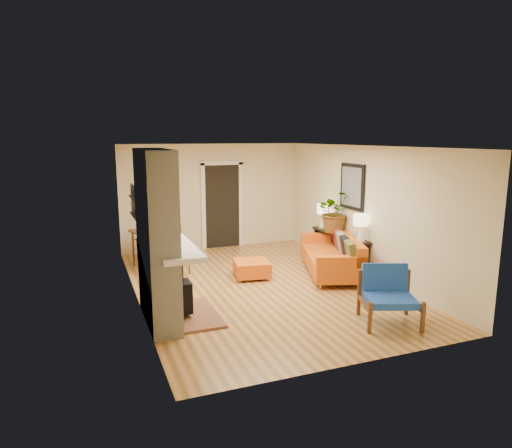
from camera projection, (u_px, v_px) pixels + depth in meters
The scene contains 10 objects.
room_shell at pixel (243, 201), 11.02m from camera, with size 6.50×6.50×6.50m.
fireplace at pixel (160, 241), 6.77m from camera, with size 1.09×1.68×2.60m.
sofa at pixel (335, 255), 9.35m from camera, with size 1.60×2.37×0.86m.
ottoman at pixel (252, 268), 9.08m from camera, with size 0.77×0.77×0.34m.
blue_chair at pixel (388, 292), 6.91m from camera, with size 1.04×1.03×0.85m.
dining_table at pixel (158, 238), 9.73m from camera, with size 1.13×1.85×0.97m.
console_table at pixel (340, 241), 9.78m from camera, with size 0.34×1.85×0.72m.
lamp_near at pixel (361, 225), 8.99m from camera, with size 0.30×0.30×0.54m.
lamp_far at pixel (323, 213), 10.36m from camera, with size 0.30×0.30×0.54m.
houseplant at pixel (335, 211), 9.84m from camera, with size 0.82×0.71×0.92m, color #1E5919.
Camera 1 is at (-3.04, -7.67, 2.78)m, focal length 32.00 mm.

